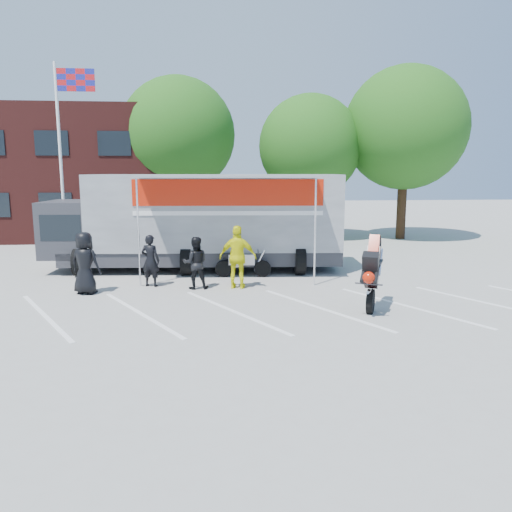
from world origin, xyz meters
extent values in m
plane|color=#999994|center=(0.00, 0.00, 0.00)|extent=(100.00, 100.00, 0.00)
cube|color=white|center=(0.00, 1.00, 0.01)|extent=(18.09, 13.33, 0.01)
cube|color=#4D1C19|center=(-10.00, 18.00, 3.50)|extent=(18.00, 8.00, 7.00)
cylinder|color=white|center=(-6.50, 10.00, 4.00)|extent=(0.12, 0.12, 8.00)
cube|color=red|center=(-5.70, 10.00, 7.30)|extent=(1.50, 0.04, 0.90)
cylinder|color=#382314|center=(-2.00, 16.00, 1.62)|extent=(0.50, 0.50, 3.24)
sphere|color=#255314|center=(-2.00, 16.00, 5.58)|extent=(6.12, 6.12, 6.12)
cylinder|color=#382314|center=(5.00, 15.00, 1.44)|extent=(0.50, 0.50, 2.88)
sphere|color=#255314|center=(5.00, 15.00, 4.96)|extent=(5.44, 5.44, 5.44)
cylinder|color=#382314|center=(10.00, 14.50, 1.71)|extent=(0.50, 0.50, 3.42)
sphere|color=#255314|center=(10.00, 14.50, 5.89)|extent=(6.46, 6.46, 6.46)
imported|color=black|center=(-4.11, 3.34, 0.94)|extent=(1.06, 0.87, 1.87)
imported|color=black|center=(-2.28, 4.13, 0.84)|extent=(0.71, 0.58, 1.67)
imported|color=black|center=(-0.84, 3.69, 0.82)|extent=(0.82, 0.65, 1.64)
imported|color=yellow|center=(0.48, 3.62, 0.99)|extent=(1.24, 0.73, 1.99)
camera|label=1|loc=(-0.38, -11.72, 3.65)|focal=35.00mm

